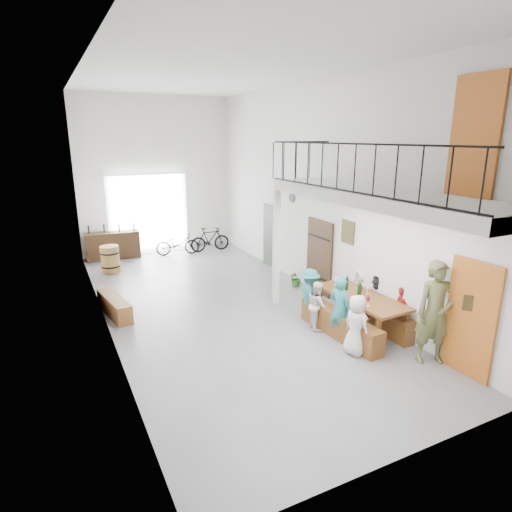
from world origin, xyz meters
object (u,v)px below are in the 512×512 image
serving_counter (113,245)px  bicycle_near (178,244)px  oak_barrel (110,259)px  side_bench (114,306)px  host_standing (435,313)px  tasting_table (361,299)px  bench_inner (339,325)px

serving_counter → bicycle_near: serving_counter is taller
oak_barrel → bicycle_near: bearing=23.8°
side_bench → host_standing: (5.00, -4.89, 0.76)m
side_bench → tasting_table: bearing=-34.3°
tasting_table → serving_counter: 9.17m
oak_barrel → host_standing: bearing=-61.4°
side_bench → oak_barrel: bearing=83.2°
oak_barrel → bicycle_near: size_ratio=0.55×
side_bench → bicycle_near: bearing=57.8°
bench_inner → host_standing: host_standing is taller
serving_counter → bicycle_near: bearing=-7.6°
host_standing → tasting_table: bearing=122.5°
serving_counter → host_standing: 10.85m
tasting_table → side_bench: 5.71m
bench_inner → side_bench: bench_inner is taller
side_bench → bicycle_near: 5.42m
tasting_table → oak_barrel: size_ratio=2.66×
bench_inner → oak_barrel: (-3.68, 6.78, 0.16)m
tasting_table → bench_inner: 0.75m
side_bench → host_standing: host_standing is taller
bench_inner → tasting_table: bearing=5.5°
bench_inner → serving_counter: size_ratio=1.29×
oak_barrel → host_standing: size_ratio=0.43×
host_standing → bicycle_near: (-2.12, 9.48, -0.59)m
side_bench → oak_barrel: (0.42, 3.50, 0.20)m
side_bench → serving_counter: (0.75, 5.07, 0.24)m
oak_barrel → serving_counter: size_ratio=0.48×
tasting_table → serving_counter: bearing=113.8°
oak_barrel → bicycle_near: oak_barrel is taller
side_bench → bicycle_near: size_ratio=1.04×
bench_inner → bicycle_near: (-1.21, 7.87, 0.14)m
serving_counter → oak_barrel: bearing=-96.6°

